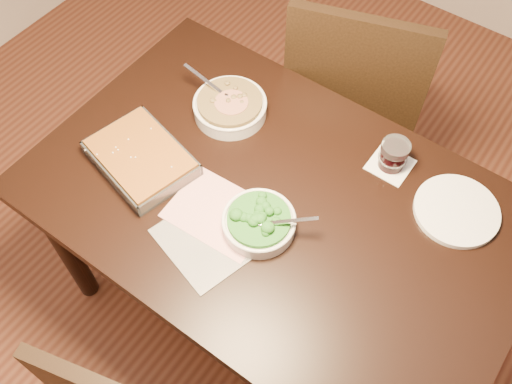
{
  "coord_description": "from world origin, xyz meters",
  "views": [
    {
      "loc": [
        0.46,
        -0.74,
        2.11
      ],
      "look_at": [
        -0.04,
        -0.04,
        0.8
      ],
      "focal_mm": 40.0,
      "sensor_mm": 36.0,
      "label": 1
    }
  ],
  "objects_px": {
    "broccoli_bowl": "(259,222)",
    "dinner_plate": "(456,211)",
    "table": "(275,217)",
    "wine_tumbler": "(394,154)",
    "baking_dish": "(141,158)",
    "chair_far": "(354,93)",
    "stew_bowl": "(230,106)"
  },
  "relations": [
    {
      "from": "broccoli_bowl",
      "to": "dinner_plate",
      "type": "xyz_separation_m",
      "value": [
        0.42,
        0.36,
        -0.02
      ]
    },
    {
      "from": "dinner_plate",
      "to": "broccoli_bowl",
      "type": "bearing_deg",
      "value": -139.03
    },
    {
      "from": "table",
      "to": "wine_tumbler",
      "type": "distance_m",
      "value": 0.39
    },
    {
      "from": "baking_dish",
      "to": "chair_far",
      "type": "height_order",
      "value": "chair_far"
    },
    {
      "from": "table",
      "to": "chair_far",
      "type": "bearing_deg",
      "value": 98.65
    },
    {
      "from": "dinner_plate",
      "to": "chair_far",
      "type": "distance_m",
      "value": 0.69
    },
    {
      "from": "broccoli_bowl",
      "to": "baking_dish",
      "type": "relative_size",
      "value": 0.62
    },
    {
      "from": "stew_bowl",
      "to": "baking_dish",
      "type": "height_order",
      "value": "stew_bowl"
    },
    {
      "from": "stew_bowl",
      "to": "wine_tumbler",
      "type": "xyz_separation_m",
      "value": [
        0.5,
        0.12,
        0.02
      ]
    },
    {
      "from": "wine_tumbler",
      "to": "dinner_plate",
      "type": "relative_size",
      "value": 0.39
    },
    {
      "from": "baking_dish",
      "to": "chair_far",
      "type": "distance_m",
      "value": 0.86
    },
    {
      "from": "wine_tumbler",
      "to": "table",
      "type": "bearing_deg",
      "value": -124.19
    },
    {
      "from": "stew_bowl",
      "to": "wine_tumbler",
      "type": "bearing_deg",
      "value": 12.88
    },
    {
      "from": "table",
      "to": "broccoli_bowl",
      "type": "distance_m",
      "value": 0.16
    },
    {
      "from": "stew_bowl",
      "to": "baking_dish",
      "type": "distance_m",
      "value": 0.32
    },
    {
      "from": "wine_tumbler",
      "to": "chair_far",
      "type": "xyz_separation_m",
      "value": [
        -0.3,
        0.36,
        -0.24
      ]
    },
    {
      "from": "broccoli_bowl",
      "to": "dinner_plate",
      "type": "height_order",
      "value": "broccoli_bowl"
    },
    {
      "from": "baking_dish",
      "to": "wine_tumbler",
      "type": "bearing_deg",
      "value": 49.01
    },
    {
      "from": "baking_dish",
      "to": "stew_bowl",
      "type": "bearing_deg",
      "value": 87.14
    },
    {
      "from": "broccoli_bowl",
      "to": "baking_dish",
      "type": "height_order",
      "value": "broccoli_bowl"
    },
    {
      "from": "stew_bowl",
      "to": "wine_tumbler",
      "type": "relative_size",
      "value": 2.76
    },
    {
      "from": "table",
      "to": "dinner_plate",
      "type": "xyz_separation_m",
      "value": [
        0.43,
        0.26,
        0.1
      ]
    },
    {
      "from": "dinner_plate",
      "to": "chair_far",
      "type": "bearing_deg",
      "value": 143.23
    },
    {
      "from": "chair_far",
      "to": "baking_dish",
      "type": "bearing_deg",
      "value": 51.38
    },
    {
      "from": "broccoli_bowl",
      "to": "wine_tumbler",
      "type": "xyz_separation_m",
      "value": [
        0.19,
        0.4,
        0.02
      ]
    },
    {
      "from": "stew_bowl",
      "to": "broccoli_bowl",
      "type": "relative_size",
      "value": 1.2
    },
    {
      "from": "table",
      "to": "stew_bowl",
      "type": "height_order",
      "value": "stew_bowl"
    },
    {
      "from": "dinner_plate",
      "to": "wine_tumbler",
      "type": "bearing_deg",
      "value": 170.74
    },
    {
      "from": "table",
      "to": "dinner_plate",
      "type": "relative_size",
      "value": 5.92
    },
    {
      "from": "baking_dish",
      "to": "broccoli_bowl",
      "type": "bearing_deg",
      "value": 17.11
    },
    {
      "from": "wine_tumbler",
      "to": "chair_far",
      "type": "bearing_deg",
      "value": 130.13
    },
    {
      "from": "broccoli_bowl",
      "to": "chair_far",
      "type": "distance_m",
      "value": 0.79
    }
  ]
}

